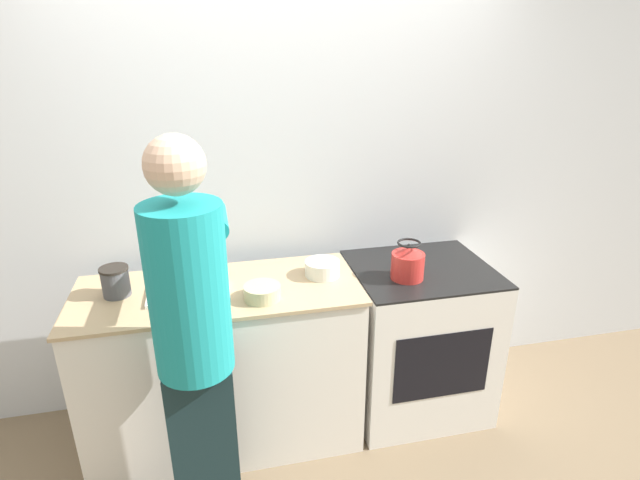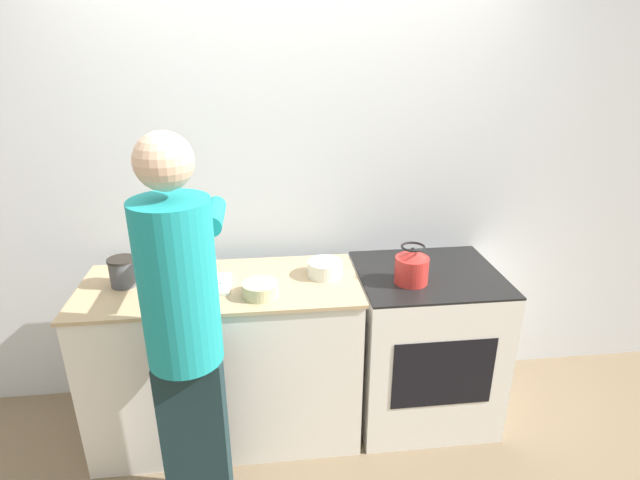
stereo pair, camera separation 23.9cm
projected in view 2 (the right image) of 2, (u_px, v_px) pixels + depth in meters
name	position (u px, v px, depth m)	size (l,w,h in m)	color
ground_plane	(305.00, 460.00, 2.63)	(12.00, 12.00, 0.00)	#7A664C
wall_back	(291.00, 184.00, 2.82)	(8.00, 0.05, 2.60)	silver
counter	(226.00, 360.00, 2.68)	(1.40, 0.60, 0.91)	silver
oven	(423.00, 343.00, 2.84)	(0.76, 0.67, 0.89)	silver
person	(184.00, 326.00, 2.03)	(0.35, 0.59, 1.77)	#15292C
cutting_board	(191.00, 286.00, 2.47)	(0.39, 0.23, 0.02)	silver
knife	(198.00, 280.00, 2.51)	(0.25, 0.11, 0.01)	silver
kettle	(412.00, 267.00, 2.54)	(0.17, 0.17, 0.20)	red
bowl_prep	(260.00, 289.00, 2.38)	(0.18, 0.18, 0.07)	#C6B789
bowl_mixing	(325.00, 268.00, 2.59)	(0.18, 0.18, 0.08)	silver
canister_jar	(123.00, 272.00, 2.47)	(0.13, 0.13, 0.15)	#4C4C51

